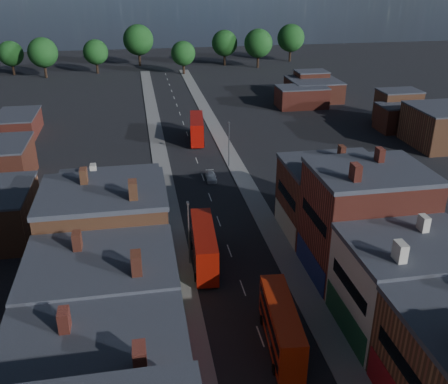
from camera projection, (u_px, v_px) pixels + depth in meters
name	position (u px, v px, depth m)	size (l,w,h in m)	color
pavement_west	(167.00, 195.00, 77.30)	(3.00, 200.00, 0.12)	gray
pavement_east	(248.00, 189.00, 79.38)	(3.00, 200.00, 0.12)	gray
lamp_post_2	(189.00, 229.00, 57.67)	(0.25, 0.70, 8.12)	slate
lamp_post_3	(229.00, 141.00, 86.20)	(0.25, 0.70, 8.12)	slate
bus_0	(204.00, 245.00, 58.49)	(3.29, 11.08, 4.73)	#A21509
bus_1	(281.00, 326.00, 45.68)	(3.29, 10.60, 4.51)	red
bus_2	(197.00, 128.00, 100.09)	(3.75, 11.37, 4.82)	#A70E07
car_2	(198.00, 237.00, 64.16)	(1.91, 4.15, 1.15)	black
car_3	(211.00, 177.00, 82.48)	(1.64, 4.03, 1.17)	silver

